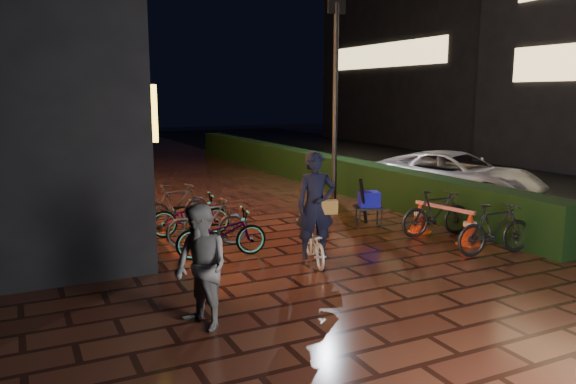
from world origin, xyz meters
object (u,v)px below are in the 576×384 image
traffic_barrier (444,222)px  cart_assembly (369,201)px  bystander_person (201,267)px  cyclist (315,223)px  van (455,176)px

traffic_barrier → cart_assembly: size_ratio=1.47×
cart_assembly → bystander_person: bearing=-143.8°
cyclist → cart_assembly: 3.02m
bystander_person → cyclist: bearing=105.3°
van → bystander_person: bearing=-170.8°
bystander_person → van: size_ratio=0.33×
traffic_barrier → cart_assembly: (-0.83, 1.49, 0.24)m
cyclist → traffic_barrier: bearing=6.8°
bystander_person → van: 10.28m
traffic_barrier → cart_assembly: 1.72m
bystander_person → van: bystander_person is taller
bystander_person → van: bearing=101.6°
van → traffic_barrier: bearing=-156.3°
bystander_person → traffic_barrier: (5.76, 2.12, -0.46)m
bystander_person → cart_assembly: size_ratio=1.40×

